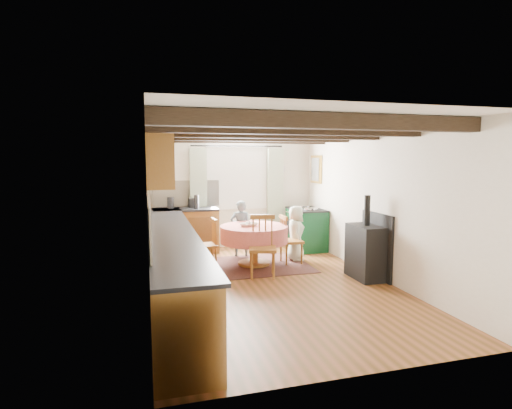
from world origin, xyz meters
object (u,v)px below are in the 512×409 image
object	(u,v)px
chair_near	(263,247)
child_right	(296,233)
child_far	(241,229)
chair_left	(206,244)
cast_iron_stove	(366,237)
dining_table	(254,246)
cup	(249,224)
chair_right	(291,239)
aga_range	(306,228)

from	to	relation	value
chair_near	child_right	world-z (taller)	child_right
child_far	chair_left	bearing A→B (deg)	49.94
cast_iron_stove	chair_near	bearing A→B (deg)	162.33
chair_near	chair_left	xyz separation A→B (m)	(-0.82, 0.77, -0.06)
dining_table	cast_iron_stove	bearing A→B (deg)	-38.31
chair_near	cup	bearing A→B (deg)	110.56
dining_table	chair_right	distance (m)	0.72
dining_table	chair_left	bearing A→B (deg)	176.00
cast_iron_stove	chair_right	bearing A→B (deg)	124.69
chair_left	aga_range	size ratio (longest dim) A/B	0.92
child_far	child_right	xyz separation A→B (m)	(0.94, -0.57, -0.03)
chair_left	chair_right	world-z (taller)	chair_right
child_right	aga_range	bearing A→B (deg)	-24.79
chair_right	child_right	size ratio (longest dim) A/B	0.86
chair_near	child_far	xyz separation A→B (m)	(-0.03, 1.45, 0.05)
child_far	cup	size ratio (longest dim) A/B	12.28
dining_table	child_far	world-z (taller)	child_far
cast_iron_stove	cup	xyz separation A→B (m)	(-1.65, 1.19, 0.10)
chair_left	cast_iron_stove	bearing A→B (deg)	58.90
cup	chair_near	bearing A→B (deg)	-84.75
dining_table	aga_range	bearing A→B (deg)	35.22
chair_right	cup	xyz separation A→B (m)	(-0.82, -0.01, 0.32)
child_far	dining_table	bearing A→B (deg)	105.24
chair_near	chair_left	distance (m)	1.13
cast_iron_stove	child_far	distance (m)	2.54
dining_table	chair_left	distance (m)	0.87
chair_left	child_right	xyz separation A→B (m)	(1.73, 0.10, 0.08)
chair_near	child_far	bearing A→B (deg)	106.37
chair_right	child_far	bearing A→B (deg)	46.42
chair_right	child_far	distance (m)	1.09
child_right	chair_right	bearing A→B (deg)	148.14
cast_iron_stove	child_right	xyz separation A→B (m)	(-0.68, 1.38, -0.15)
child_far	chair_near	bearing A→B (deg)	100.60
chair_near	child_right	xyz separation A→B (m)	(0.91, 0.87, 0.02)
chair_right	cup	distance (m)	0.88
aga_range	cup	size ratio (longest dim) A/B	10.60
chair_left	cast_iron_stove	xyz separation A→B (m)	(2.41, -1.28, 0.23)
aga_range	cup	world-z (taller)	aga_range
chair_left	child_far	distance (m)	1.05
dining_table	chair_right	xyz separation A→B (m)	(0.71, -0.02, 0.08)
cast_iron_stove	child_far	bearing A→B (deg)	129.61
chair_left	chair_right	xyz separation A→B (m)	(1.58, -0.08, 0.01)
cast_iron_stove	dining_table	bearing A→B (deg)	141.69
dining_table	chair_near	bearing A→B (deg)	-93.73
dining_table	cup	xyz separation A→B (m)	(-0.11, -0.03, 0.41)
child_far	cup	bearing A→B (deg)	96.87
child_far	child_right	bearing A→B (deg)	158.09
chair_left	cup	bearing A→B (deg)	79.96
cast_iron_stove	child_right	bearing A→B (deg)	116.17
aga_range	child_far	bearing A→B (deg)	-169.56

